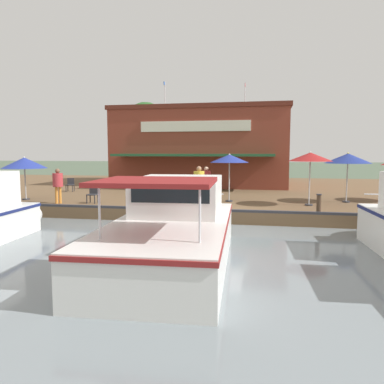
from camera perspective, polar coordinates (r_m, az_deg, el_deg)
ground_plane at (r=15.82m, az=3.26°, el=-5.14°), size 220.00×220.00×0.00m
quay_deck at (r=26.61m, az=6.49°, el=0.03°), size 22.00×56.00×0.60m
quay_edge_fender at (r=15.81m, az=3.33°, el=-2.76°), size 0.20×50.40×0.10m
waterfront_restaurant at (r=29.46m, az=1.84°, el=6.85°), size 9.98×12.78×7.99m
patio_umbrella_mid_patio_left at (r=21.32m, az=-24.18°, el=4.08°), size 2.27×2.27×2.26m
patio_umbrella_near_quay_edge at (r=19.98m, az=22.67°, el=4.75°), size 2.23×2.23×2.46m
patio_umbrella_far_corner at (r=18.16m, az=17.59°, el=5.11°), size 2.01×2.01×2.51m
patio_umbrella_back_row at (r=18.83m, az=5.73°, el=5.09°), size 1.90×1.90×2.41m
cafe_chair_under_first_umbrella at (r=20.18m, az=0.25°, el=0.38°), size 0.55×0.55×0.85m
cafe_chair_back_row_seat at (r=18.90m, az=-14.87°, el=-0.21°), size 0.46×0.46×0.85m
cafe_chair_beside_entrance at (r=25.03m, az=-18.05°, el=1.18°), size 0.53×0.53×0.85m
person_near_entrance at (r=19.64m, az=2.19°, el=2.01°), size 0.49×0.49×1.73m
person_at_quay_edge at (r=19.21m, az=-19.76°, el=1.50°), size 0.48×0.48×1.70m
person_mid_patio at (r=17.90m, az=1.07°, el=1.84°), size 0.51×0.51×1.82m
motorboat_outer_channel at (r=10.99m, az=-2.35°, el=-5.32°), size 8.60×3.46×2.39m
mooring_post at (r=16.01m, az=18.76°, el=-1.67°), size 0.22×0.22×0.80m
tree_upstream_bank at (r=33.59m, az=-7.40°, el=10.05°), size 3.98×3.79×6.87m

